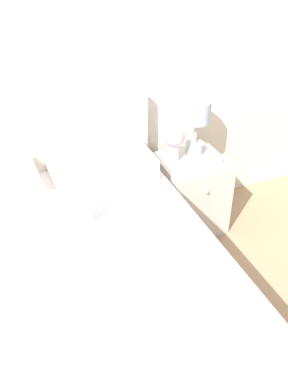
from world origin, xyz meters
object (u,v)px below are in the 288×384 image
bed (84,305)px  nightstand (190,194)px  flower_vase (175,140)px  table_lamp (197,119)px  alarm_clock (215,160)px

bed → nightstand: size_ratio=3.76×
nightstand → flower_vase: 0.44m
bed → flower_vase: size_ratio=8.24×
table_lamp → alarm_clock: size_ratio=4.39×
bed → nightstand: 1.20m
flower_vase → nightstand: bearing=-20.3°
table_lamp → alarm_clock: table_lamp is taller
bed → table_lamp: bed is taller
flower_vase → table_lamp: bearing=13.9°
nightstand → flower_vase: size_ratio=2.19×
nightstand → table_lamp: size_ratio=1.41×
nightstand → table_lamp: table_lamp is taller
flower_vase → alarm_clock: size_ratio=2.84×
nightstand → flower_vase: bearing=159.7°
table_lamp → bed: bearing=-142.0°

